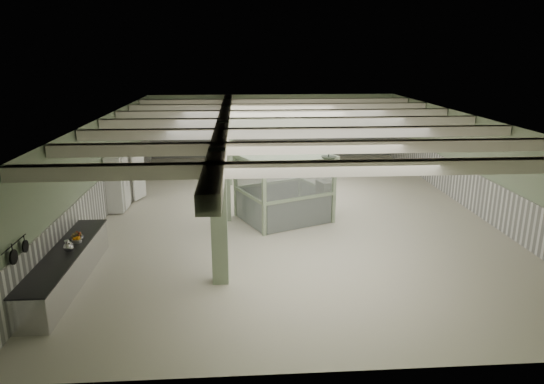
{
  "coord_description": "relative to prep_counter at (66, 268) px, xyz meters",
  "views": [
    {
      "loc": [
        -1.94,
        -17.87,
        5.9
      ],
      "look_at": [
        -0.85,
        -1.98,
        1.3
      ],
      "focal_mm": 32.0,
      "sensor_mm": 36.0,
      "label": 1
    }
  ],
  "objects": [
    {
      "name": "pitcher_far",
      "position": [
        0.09,
        0.01,
        0.6
      ],
      "size": [
        0.23,
        0.26,
        0.32
      ],
      "primitive_type": null,
      "rotation": [
        0.0,
        0.0,
        0.06
      ],
      "color": "silver",
      "rests_on": "prep_counter"
    },
    {
      "name": "beam_a",
      "position": [
        6.54,
        -1.65,
        2.96
      ],
      "size": [
        13.9,
        0.35,
        0.32
      ],
      "primitive_type": "cube",
      "color": "white",
      "rests_on": "ceiling"
    },
    {
      "name": "pendant_mid",
      "position": [
        7.04,
        6.35,
        2.59
      ],
      "size": [
        0.44,
        0.44,
        0.22
      ],
      "primitive_type": "cone",
      "rotation": [
        3.14,
        0.0,
        0.0
      ],
      "color": "#303F2F",
      "rests_on": "ceiling"
    },
    {
      "name": "walkin_cooler",
      "position": [
        -0.08,
        6.86,
        0.61
      ],
      "size": [
        0.91,
        2.33,
        2.13
      ],
      "color": "white",
      "rests_on": "floor"
    },
    {
      "name": "wall_left",
      "position": [
        -0.46,
        5.85,
        1.34
      ],
      "size": [
        0.02,
        20.0,
        3.6
      ],
      "primitive_type": "cube",
      "color": "#90A080",
      "rests_on": "floor"
    },
    {
      "name": "wainscot_left",
      "position": [
        -0.43,
        5.85,
        0.29
      ],
      "size": [
        0.05,
        19.9,
        1.5
      ],
      "primitive_type": "cube",
      "color": "white",
      "rests_on": "floor"
    },
    {
      "name": "wall_right",
      "position": [
        13.54,
        5.85,
        1.34
      ],
      "size": [
        0.02,
        20.0,
        3.6
      ],
      "primitive_type": "cube",
      "color": "#90A080",
      "rests_on": "floor"
    },
    {
      "name": "guard_booth",
      "position": [
        6.17,
        4.76,
        1.21
      ],
      "size": [
        3.81,
        3.57,
        2.43
      ],
      "rotation": [
        0.0,
        0.0,
        0.42
      ],
      "color": "#96AA88",
      "rests_on": "floor"
    },
    {
      "name": "orange_bowl",
      "position": [
        0.12,
        0.64,
        0.49
      ],
      "size": [
        0.32,
        0.32,
        0.09
      ],
      "primitive_type": "cylinder",
      "rotation": [
        0.0,
        0.0,
        0.28
      ],
      "color": "#B2B2B7",
      "rests_on": "prep_counter"
    },
    {
      "name": "beam_d",
      "position": [
        6.54,
        5.85,
        2.96
      ],
      "size": [
        13.9,
        0.35,
        0.32
      ],
      "primitive_type": "cube",
      "color": "white",
      "rests_on": "ceiling"
    },
    {
      "name": "pendant_back",
      "position": [
        7.04,
        11.35,
        2.59
      ],
      "size": [
        0.44,
        0.44,
        0.22
      ],
      "primitive_type": "cone",
      "rotation": [
        3.14,
        0.0,
        0.0
      ],
      "color": "#303F2F",
      "rests_on": "ceiling"
    },
    {
      "name": "column_a",
      "position": [
        4.04,
        -0.15,
        1.34
      ],
      "size": [
        0.42,
        0.42,
        3.6
      ],
      "primitive_type": "cube",
      "color": "#91A585",
      "rests_on": "floor"
    },
    {
      "name": "beam_g",
      "position": [
        6.54,
        13.35,
        2.96
      ],
      "size": [
        13.9,
        0.35,
        0.32
      ],
      "primitive_type": "cube",
      "color": "white",
      "rests_on": "ceiling"
    },
    {
      "name": "pitcher_near",
      "position": [
        0.15,
        0.03,
        0.57
      ],
      "size": [
        0.23,
        0.25,
        0.26
      ],
      "primitive_type": null,
      "rotation": [
        0.0,
        0.0,
        0.35
      ],
      "color": "silver",
      "rests_on": "prep_counter"
    },
    {
      "name": "hook_rail",
      "position": [
        -0.39,
        -1.75,
        1.39
      ],
      "size": [
        0.02,
        1.2,
        0.02
      ],
      "primitive_type": "cylinder",
      "rotation": [
        1.57,
        0.0,
        0.0
      ],
      "color": "black",
      "rests_on": "wall_left"
    },
    {
      "name": "wall_front",
      "position": [
        6.54,
        -4.15,
        1.34
      ],
      "size": [
        14.0,
        0.02,
        3.6
      ],
      "primitive_type": "cube",
      "color": "#90A080",
      "rests_on": "floor"
    },
    {
      "name": "beam_b",
      "position": [
        6.54,
        0.85,
        2.96
      ],
      "size": [
        13.9,
        0.35,
        0.32
      ],
      "primitive_type": "cube",
      "color": "white",
      "rests_on": "ceiling"
    },
    {
      "name": "beam_f",
      "position": [
        6.54,
        10.85,
        2.96
      ],
      "size": [
        13.9,
        0.35,
        0.32
      ],
      "primitive_type": "cube",
      "color": "white",
      "rests_on": "ceiling"
    },
    {
      "name": "prep_counter",
      "position": [
        0.0,
        0.0,
        0.0
      ],
      "size": [
        0.88,
        5.04,
        0.91
      ],
      "color": "silver",
      "rests_on": "floor"
    },
    {
      "name": "column_b",
      "position": [
        4.04,
        4.85,
        1.34
      ],
      "size": [
        0.42,
        0.42,
        3.6
      ],
      "primitive_type": "cube",
      "color": "#91A585",
      "rests_on": "floor"
    },
    {
      "name": "girder",
      "position": [
        4.04,
        5.85,
        2.92
      ],
      "size": [
        0.45,
        19.9,
        0.4
      ],
      "primitive_type": "cube",
      "color": "white",
      "rests_on": "ceiling"
    },
    {
      "name": "skillet_far",
      "position": [
        -0.34,
        -1.35,
        1.17
      ],
      "size": [
        0.04,
        0.29,
        0.29
      ],
      "primitive_type": "cylinder",
      "rotation": [
        0.0,
        1.57,
        0.0
      ],
      "color": "black",
      "rests_on": "hook_rail"
    },
    {
      "name": "beam_e",
      "position": [
        6.54,
        8.35,
        2.96
      ],
      "size": [
        13.9,
        0.35,
        0.32
      ],
      "primitive_type": "cube",
      "color": "white",
      "rests_on": "ceiling"
    },
    {
      "name": "filing_cabinet",
      "position": [
        7.69,
        4.75,
        0.25
      ],
      "size": [
        0.65,
        0.77,
        1.42
      ],
      "primitive_type": "cube",
      "rotation": [
        0.0,
        0.0,
        0.35
      ],
      "color": "#5D5E4E",
      "rests_on": "floor"
    },
    {
      "name": "ceiling",
      "position": [
        6.54,
        5.85,
        3.14
      ],
      "size": [
        14.0,
        20.0,
        0.02
      ],
      "primitive_type": "cube",
      "color": "beige",
      "rests_on": "wall_back"
    },
    {
      "name": "wainscot_back",
      "position": [
        6.54,
        15.83,
        0.29
      ],
      "size": [
        13.9,
        0.05,
        1.5
      ],
      "primitive_type": "cube",
      "color": "white",
      "rests_on": "floor"
    },
    {
      "name": "veg_colander",
      "position": [
        0.03,
        0.91,
        0.53
      ],
      "size": [
        0.54,
        0.54,
        0.19
      ],
      "primitive_type": null,
      "rotation": [
        0.0,
        0.0,
        -0.37
      ],
      "color": "#3D3D42",
      "rests_on": "prep_counter"
    },
    {
      "name": "column_d",
      "position": [
        4.04,
        13.85,
        1.34
      ],
      "size": [
        0.42,
        0.42,
        3.6
      ],
      "primitive_type": "cube",
      "color": "#91A585",
      "rests_on": "floor"
    },
    {
      "name": "wainscot_right",
      "position": [
        13.52,
        5.85,
        0.29
      ],
      "size": [
        0.05,
        19.9,
        1.5
      ],
      "primitive_type": "cube",
      "color": "white",
      "rests_on": "floor"
    },
    {
      "name": "beam_c",
      "position": [
        6.54,
        3.35,
        2.96
      ],
      "size": [
        13.9,
        0.35,
        0.32
      ],
      "primitive_type": "cube",
      "color": "white",
      "rests_on": "ceiling"
    },
    {
      "name": "column_c",
      "position": [
        4.04,
        9.85,
        1.34
      ],
      "size": [
        0.42,
        0.42,
        3.6
      ],
      "primitive_type": "cube",
      "color": "#91A585",
      "rests_on": "floor"
    },
    {
      "name": "pendant_front",
      "position": [
        7.04,
        0.85,
        2.59
      ],
      "size": [
        0.44,
        0.44,
        0.22
      ],
      "primitive_type": "cone",
      "rotation": [
        3.14,
        0.0,
        0.0
      ],
      "color": "#303F2F",
      "rests_on": "ceiling"
    },
    {
      "name": "floor",
      "position": [
        6.54,
        5.85,
        -0.46
      ],
      "size": [
        20.0,
        20.0,
        0.0
      ],
      "primitive_type": "plane",
      "color": "beige",
      "rests_on": "ground"
    },
    {
      "name": "wall_back",
      "position": [
        6.54,
        15.85,
        1.34
      ],
      "size": [
        14.0,
        0.02,
        3.6
      ],
      "primitive_type": "cube",
      "color": "#90A080",
      "rests_on": "floor"
    },
    {
      "name": "skillet_near",
      "position": [
        -0.34,
        -1.96,
        1.17
      ],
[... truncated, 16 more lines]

